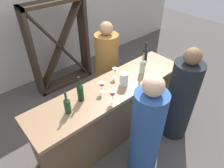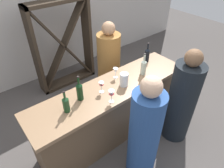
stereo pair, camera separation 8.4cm
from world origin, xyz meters
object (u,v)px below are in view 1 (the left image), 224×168
object	(u,v)px
wine_bottle_second_right_near_black	(145,54)
water_pitcher	(124,79)
wine_bottle_center_clear_pale	(143,66)
wine_glass_near_center	(102,85)
person_left_guest	(146,133)
wine_glass_near_left	(112,94)
wine_glass_near_right	(115,71)
wine_bottle_second_left_dark_green	(80,92)
person_center_guest	(181,99)
wine_bottle_leftmost_olive_green	(67,105)
wine_rack	(60,46)
person_right_guest	(107,68)

from	to	relation	value
wine_bottle_second_right_near_black	water_pitcher	world-z (taller)	wine_bottle_second_right_near_black
wine_bottle_center_clear_pale	wine_bottle_second_right_near_black	world-z (taller)	wine_bottle_center_clear_pale
wine_glass_near_center	person_left_guest	bearing A→B (deg)	-82.95
wine_glass_near_left	wine_glass_near_right	xyz separation A→B (m)	(0.36, 0.36, -0.01)
wine_bottle_second_left_dark_green	person_center_guest	xyz separation A→B (m)	(1.20, -0.67, -0.38)
wine_bottle_leftmost_olive_green	wine_bottle_second_left_dark_green	size ratio (longest dim) A/B	0.86
wine_bottle_second_right_near_black	wine_bottle_leftmost_olive_green	bearing A→B (deg)	-172.52
wine_rack	wine_glass_near_left	xyz separation A→B (m)	(-0.33, -1.87, 0.20)
person_center_guest	person_right_guest	world-z (taller)	person_right_guest
wine_glass_near_right	wine_bottle_leftmost_olive_green	bearing A→B (deg)	-169.07
wine_bottle_leftmost_olive_green	wine_bottle_second_left_dark_green	distance (m)	0.24
wine_bottle_leftmost_olive_green	wine_glass_near_right	bearing A→B (deg)	10.93
person_left_guest	wine_bottle_second_right_near_black	bearing A→B (deg)	-32.66
wine_glass_near_left	person_center_guest	bearing A→B (deg)	-22.94
wine_bottle_second_left_dark_green	wine_glass_near_left	distance (m)	0.38
wine_bottle_second_left_dark_green	water_pitcher	xyz separation A→B (m)	(0.60, -0.12, -0.04)
wine_rack	wine_glass_near_left	size ratio (longest dim) A/B	9.74
wine_glass_near_center	person_right_guest	size ratio (longest dim) A/B	0.10
wine_rack	wine_bottle_center_clear_pale	bearing A→B (deg)	-76.93
wine_bottle_second_left_dark_green	person_left_guest	world-z (taller)	person_left_guest
water_pitcher	person_left_guest	bearing A→B (deg)	-109.97
wine_rack	wine_bottle_center_clear_pale	world-z (taller)	wine_rack
wine_glass_near_left	water_pitcher	world-z (taller)	water_pitcher
wine_rack	water_pitcher	xyz separation A→B (m)	(0.00, -1.72, 0.17)
wine_glass_near_center	person_left_guest	size ratio (longest dim) A/B	0.10
wine_bottle_second_left_dark_green	wine_glass_near_right	xyz separation A→B (m)	(0.63, 0.08, -0.02)
wine_glass_near_center	wine_glass_near_left	bearing A→B (deg)	-94.51
wine_glass_near_left	person_right_guest	size ratio (longest dim) A/B	0.12
wine_glass_near_left	person_center_guest	world-z (taller)	person_center_guest
wine_bottle_second_left_dark_green	person_center_guest	world-z (taller)	person_center_guest
wine_glass_near_right	person_right_guest	world-z (taller)	person_right_guest
wine_bottle_second_left_dark_green	person_left_guest	size ratio (longest dim) A/B	0.23
wine_bottle_leftmost_olive_green	person_left_guest	size ratio (longest dim) A/B	0.19
wine_bottle_second_right_near_black	wine_glass_near_right	distance (m)	0.66
wine_bottle_second_left_dark_green	wine_glass_near_left	xyz separation A→B (m)	(0.26, -0.27, -0.01)
wine_bottle_second_left_dark_green	person_left_guest	xyz separation A→B (m)	(0.37, -0.75, -0.36)
wine_bottle_second_left_dark_green	wine_bottle_second_right_near_black	distance (m)	1.29
person_left_guest	water_pitcher	bearing A→B (deg)	-6.03
water_pitcher	wine_bottle_second_right_near_black	bearing A→B (deg)	19.35
person_center_guest	wine_bottle_second_right_near_black	bearing A→B (deg)	-10.41
wine_glass_near_left	water_pitcher	size ratio (longest dim) A/B	0.93
wine_bottle_center_clear_pale	wine_glass_near_center	world-z (taller)	wine_bottle_center_clear_pale
wine_glass_near_left	person_left_guest	bearing A→B (deg)	-77.65
wine_bottle_center_clear_pale	wine_bottle_second_right_near_black	size ratio (longest dim) A/B	1.05
wine_bottle_second_left_dark_green	wine_glass_near_left	size ratio (longest dim) A/B	1.98
person_center_guest	person_right_guest	distance (m)	1.33
wine_bottle_leftmost_olive_green	water_pitcher	world-z (taller)	wine_bottle_leftmost_olive_green
person_center_guest	person_right_guest	xyz separation A→B (m)	(-0.26, 1.31, 0.01)
wine_rack	person_right_guest	distance (m)	1.03
wine_glass_near_center	person_left_guest	world-z (taller)	person_left_guest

